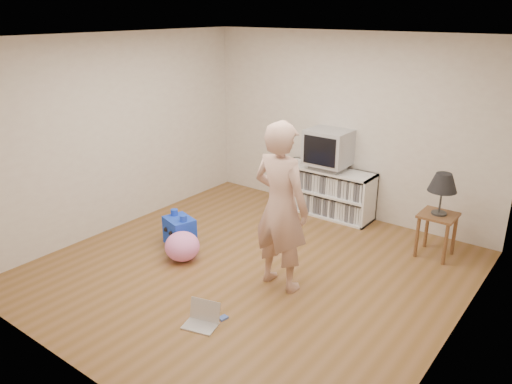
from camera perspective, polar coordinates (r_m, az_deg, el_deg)
The scene contains 13 objects.
ground at distance 5.91m, azimuth -0.61°, elevation -8.84°, with size 4.50×4.50×0.00m, color brown.
walls at distance 5.39m, azimuth -0.66°, elevation 3.32°, with size 4.52×4.52×2.60m.
ceiling at distance 5.17m, azimuth -0.72°, elevation 17.24°, with size 4.50×4.50×0.01m, color white.
media_unit at distance 7.40m, azimuth 8.12°, elevation 0.11°, with size 1.40×0.45×0.70m.
dvd_deck at distance 7.26m, azimuth 8.20°, elevation 2.93°, with size 0.45×0.35×0.07m, color gray.
crt_tv at distance 7.18m, azimuth 8.30°, elevation 5.10°, with size 0.60×0.53×0.50m.
side_table at distance 6.43m, azimuth 20.01°, elevation -3.49°, with size 0.42×0.42×0.55m.
table_lamp at distance 6.25m, azimuth 20.58°, elevation 0.93°, with size 0.34×0.34×0.52m.
person at distance 5.22m, azimuth 2.85°, elevation -1.71°, with size 0.67×0.44×1.84m, color tan.
laptop at distance 4.99m, azimuth -6.12°, elevation -14.14°, with size 0.37×0.33×0.22m.
playing_cards at distance 5.07m, azimuth -3.77°, elevation -14.16°, with size 0.07×0.09×0.02m, color #4764BF.
plush_blue at distance 6.50m, azimuth -8.73°, elevation -4.39°, with size 0.45×0.40×0.44m.
plush_pink at distance 6.10m, azimuth -8.42°, elevation -6.16°, with size 0.42×0.42×0.36m, color #F680CE.
Camera 1 is at (3.16, -4.08, 2.87)m, focal length 35.00 mm.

